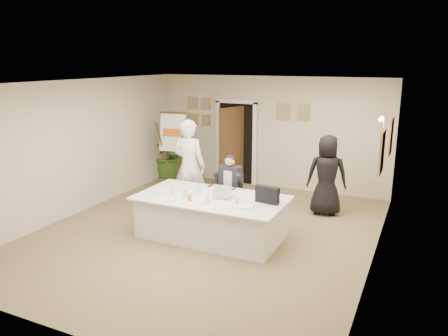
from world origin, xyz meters
name	(u,v)px	position (x,y,z in m)	size (l,w,h in m)	color
floor	(206,232)	(0.00, 0.00, 0.00)	(7.00, 7.00, 0.00)	brown
ceiling	(205,83)	(0.00, 0.00, 2.80)	(6.00, 7.00, 0.02)	white
wall_back	(270,132)	(0.00, 3.50, 1.40)	(6.00, 0.10, 2.80)	beige
wall_front	(61,225)	(0.00, -3.50, 1.40)	(6.00, 0.10, 2.80)	beige
wall_left	(79,147)	(-3.00, 0.00, 1.40)	(0.10, 7.00, 2.80)	beige
wall_right	(379,179)	(3.00, 0.00, 1.40)	(0.10, 7.00, 2.80)	beige
doorway	(235,145)	(-0.88, 3.32, 1.04)	(1.14, 0.86, 2.20)	black
pictures_back_wall	(240,113)	(-0.80, 3.47, 1.85)	(3.40, 0.06, 0.80)	#C57E43
pictures_right_wall	(386,144)	(2.97, 1.20, 1.75)	(0.06, 2.20, 0.80)	#C57E43
wall_sconce	(384,124)	(2.90, 1.20, 2.10)	(0.20, 0.30, 0.24)	gold
conference_table	(211,217)	(0.18, -0.15, 0.39)	(2.70, 1.44, 0.78)	silver
seated_man	(229,188)	(0.10, 0.82, 0.68)	(0.58, 0.62, 1.36)	black
flip_chart	(175,154)	(-2.14, 2.39, 0.88)	(0.68, 0.46, 1.90)	#381F11
standing_man	(189,166)	(-0.90, 0.97, 1.00)	(0.73, 0.48, 1.99)	white
standing_woman	(327,175)	(1.80, 2.00, 0.85)	(0.83, 0.54, 1.70)	black
potted_palm	(170,154)	(-2.80, 3.20, 0.66)	(1.18, 1.03, 1.32)	#345E1F
laptop	(225,190)	(0.41, -0.06, 0.91)	(0.33, 0.35, 0.28)	#B7BABC
laptop_bag	(267,195)	(1.21, -0.03, 0.92)	(0.42, 0.12, 0.30)	black
paper_stack	(243,206)	(0.93, -0.42, 0.79)	(0.33, 0.23, 0.03)	white
plate_left	(160,194)	(-0.74, -0.42, 0.78)	(0.24, 0.24, 0.01)	white
plate_mid	(174,199)	(-0.35, -0.57, 0.78)	(0.21, 0.21, 0.01)	white
plate_near	(198,203)	(0.15, -0.57, 0.78)	(0.22, 0.22, 0.01)	white
glass_a	(172,191)	(-0.54, -0.31, 0.84)	(0.06, 0.06, 0.14)	silver
glass_b	(207,200)	(0.29, -0.51, 0.84)	(0.07, 0.07, 0.14)	silver
glass_c	(237,202)	(0.81, -0.42, 0.84)	(0.07, 0.07, 0.14)	silver
glass_d	(198,189)	(-0.16, 0.00, 0.84)	(0.06, 0.06, 0.14)	silver
oj_glass	(190,198)	(-0.05, -0.51, 0.84)	(0.07, 0.07, 0.13)	orange
steel_jug	(185,194)	(-0.25, -0.35, 0.83)	(0.08, 0.08, 0.11)	silver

